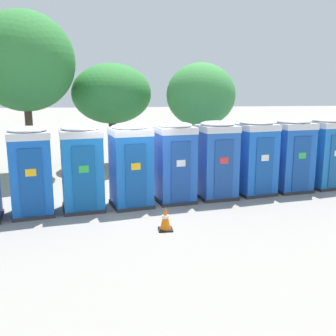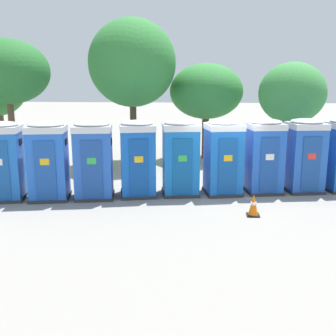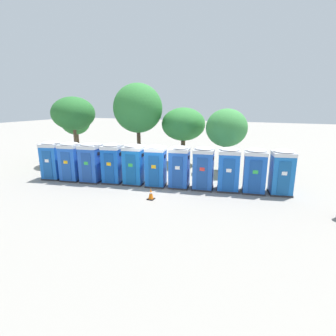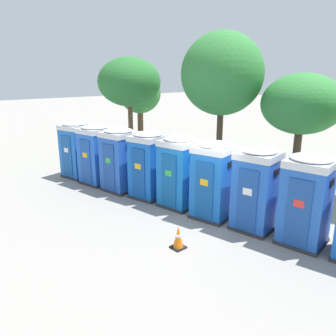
% 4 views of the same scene
% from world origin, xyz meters
% --- Properties ---
extents(ground_plane, '(120.00, 120.00, 0.00)m').
position_xyz_m(ground_plane, '(0.00, 0.00, 0.00)').
color(ground_plane, gray).
extents(portapotty_0, '(1.44, 1.44, 2.54)m').
position_xyz_m(portapotty_0, '(-7.05, -1.46, 1.28)').
color(portapotty_0, '#2D2D33').
rests_on(portapotty_0, ground).
extents(portapotty_1, '(1.43, 1.41, 2.54)m').
position_xyz_m(portapotty_1, '(-5.62, -1.27, 1.28)').
color(portapotty_1, '#2D2D33').
rests_on(portapotty_1, ground).
extents(portapotty_2, '(1.43, 1.39, 2.54)m').
position_xyz_m(portapotty_2, '(-4.20, -1.01, 1.28)').
color(portapotty_2, '#2D2D33').
rests_on(portapotty_2, ground).
extents(portapotty_3, '(1.40, 1.43, 2.54)m').
position_xyz_m(portapotty_3, '(-2.81, -0.63, 1.28)').
color(portapotty_3, '#2D2D33').
rests_on(portapotty_3, ground).
extents(portapotty_4, '(1.39, 1.38, 2.54)m').
position_xyz_m(portapotty_4, '(-1.40, -0.35, 1.28)').
color(portapotty_4, '#2D2D33').
rests_on(portapotty_4, ground).
extents(portapotty_5, '(1.41, 1.43, 2.54)m').
position_xyz_m(portapotty_5, '(0.03, -0.17, 1.28)').
color(portapotty_5, '#2D2D33').
rests_on(portapotty_5, ground).
extents(portapotty_6, '(1.35, 1.38, 2.54)m').
position_xyz_m(portapotty_6, '(1.44, 0.15, 1.28)').
color(portapotty_6, '#2D2D33').
rests_on(portapotty_6, ground).
extents(portapotty_7, '(1.35, 1.37, 2.54)m').
position_xyz_m(portapotty_7, '(2.86, 0.40, 1.28)').
color(portapotty_7, '#2D2D33').
rests_on(portapotty_7, ground).
extents(portapotty_8, '(1.45, 1.43, 2.54)m').
position_xyz_m(portapotty_8, '(4.27, 0.69, 1.28)').
color(portapotty_8, '#2D2D33').
rests_on(portapotty_8, ground).
extents(portapotty_9, '(1.40, 1.38, 2.54)m').
position_xyz_m(portapotty_9, '(5.69, 0.93, 1.28)').
color(portapotty_9, '#2D2D33').
rests_on(portapotty_9, ground).
extents(portapotty_10, '(1.42, 1.44, 2.54)m').
position_xyz_m(portapotty_10, '(7.10, 1.24, 1.28)').
color(portapotty_10, '#2D2D33').
rests_on(portapotty_10, ground).
extents(street_tree_0, '(2.94, 2.94, 4.62)m').
position_xyz_m(street_tree_0, '(3.25, 4.80, 3.23)').
color(street_tree_0, '#4C3826').
rests_on(street_tree_0, ground).
extents(street_tree_1, '(3.44, 3.44, 5.50)m').
position_xyz_m(street_tree_1, '(-8.74, 2.68, 4.15)').
color(street_tree_1, brown).
rests_on(street_tree_1, ground).
extents(street_tree_2, '(3.93, 3.93, 6.54)m').
position_xyz_m(street_tree_2, '(-3.88, 4.68, 4.57)').
color(street_tree_2, '#4C3826').
rests_on(street_tree_2, ground).
extents(street_tree_3, '(2.61, 2.61, 4.75)m').
position_xyz_m(street_tree_3, '(-10.19, 4.43, 3.44)').
color(street_tree_3, brown).
rests_on(street_tree_3, ground).
extents(street_tree_4, '(3.55, 3.55, 4.64)m').
position_xyz_m(street_tree_4, '(-0.53, 6.19, 3.29)').
color(street_tree_4, '#4C3826').
rests_on(street_tree_4, ground).
extents(traffic_cone, '(0.36, 0.36, 0.64)m').
position_xyz_m(traffic_cone, '(0.81, -2.42, 0.31)').
color(traffic_cone, black).
rests_on(traffic_cone, ground).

